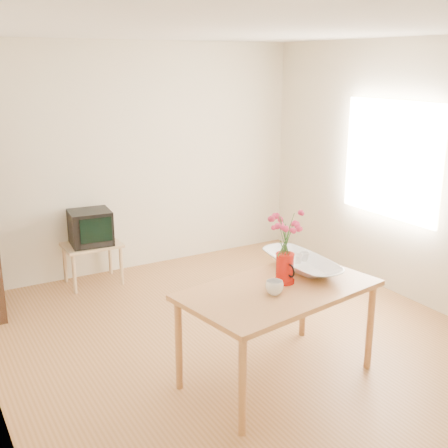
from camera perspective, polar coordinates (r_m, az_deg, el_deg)
room at (r=4.60m, az=2.17°, el=2.78°), size 4.50×4.50×4.50m
table at (r=4.25m, az=5.58°, el=-7.42°), size 1.57×1.06×0.75m
tv_stand at (r=6.30m, az=-13.27°, el=-2.60°), size 0.60×0.45×0.46m
pitcher at (r=4.27m, az=6.17°, el=-4.59°), size 0.15×0.23×0.24m
flowers at (r=4.18m, az=6.31°, el=-0.66°), size 0.27×0.27×0.38m
mug at (r=4.08m, az=5.14°, el=-6.45°), size 0.18×0.18×0.10m
bowl at (r=4.53m, az=7.95°, el=-1.44°), size 0.56×0.56×0.51m
teacup_a at (r=4.52m, az=7.52°, el=-2.11°), size 0.10×0.10×0.07m
teacup_b at (r=4.59m, az=8.21°, el=-1.89°), size 0.08×0.08×0.07m
television at (r=6.23m, az=-13.46°, el=-0.27°), size 0.46×0.44×0.37m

